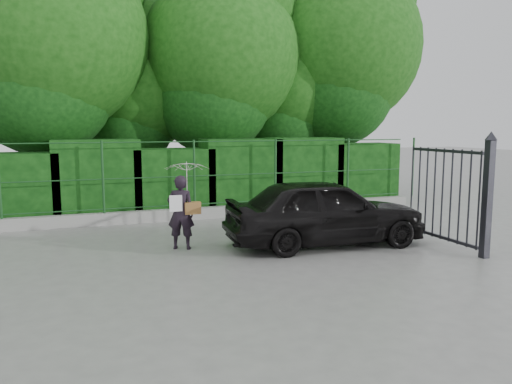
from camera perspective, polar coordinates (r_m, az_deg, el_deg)
name	(u,v)px	position (r m, az deg, el deg)	size (l,w,h in m)	color
ground	(231,264)	(9.01, -2.92, -8.26)	(80.00, 80.00, 0.00)	gray
kerb	(180,214)	(13.24, -8.68, -2.55)	(14.00, 0.25, 0.30)	#9E9E99
fence	(188,174)	(13.15, -7.83, 2.01)	(14.13, 0.06, 1.80)	#19461D
hedge	(178,179)	(14.13, -8.93, 1.45)	(14.20, 1.20, 2.10)	black
trees	(192,58)	(16.59, -7.29, 14.99)	(17.10, 6.15, 8.08)	black
gate	(469,192)	(10.48, 23.12, 0.00)	(0.22, 2.33, 2.36)	#222228
woman	(185,191)	(10.06, -8.08, 0.11)	(0.91, 0.90, 1.76)	black
car	(325,211)	(10.42, 7.87, -2.19)	(1.66, 4.13, 1.41)	black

